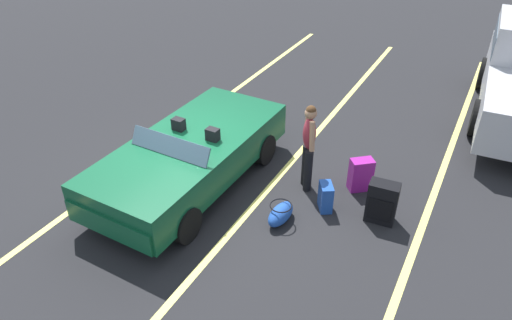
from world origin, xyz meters
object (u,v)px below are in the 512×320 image
object	(u,v)px
convertible_car	(183,162)
duffel_bag	(281,214)
suitcase_medium_bright	(361,175)
suitcase_large_black	(382,203)
traveler_person	(309,143)
suitcase_small_carryon	(326,197)

from	to	relation	value
convertible_car	duffel_bag	xyz separation A→B (m)	(-0.02, 1.91, -0.43)
suitcase_medium_bright	duffel_bag	size ratio (longest dim) A/B	0.94
suitcase_large_black	traveler_person	world-z (taller)	traveler_person
suitcase_medium_bright	duffel_bag	world-z (taller)	suitcase_medium_bright
convertible_car	duffel_bag	bearing A→B (deg)	91.70
convertible_car	traveler_person	world-z (taller)	traveler_person
suitcase_large_black	traveler_person	distance (m)	1.58
traveler_person	duffel_bag	bearing A→B (deg)	56.15
convertible_car	traveler_person	bearing A→B (deg)	121.68
traveler_person	suitcase_large_black	bearing A→B (deg)	134.27
convertible_car	duffel_bag	world-z (taller)	convertible_car
convertible_car	suitcase_small_carryon	distance (m)	2.55
traveler_person	convertible_car	bearing A→B (deg)	-4.13
suitcase_medium_bright	suitcase_small_carryon	world-z (taller)	suitcase_medium_bright
convertible_car	suitcase_medium_bright	size ratio (longest dim) A/B	6.73
convertible_car	suitcase_small_carryon	world-z (taller)	convertible_car
duffel_bag	convertible_car	bearing A→B (deg)	-89.39
convertible_car	duffel_bag	distance (m)	1.96
duffel_bag	traveler_person	xyz separation A→B (m)	(-1.10, -0.02, 0.77)
suitcase_large_black	suitcase_medium_bright	xyz separation A→B (m)	(-0.68, -0.57, -0.06)
suitcase_small_carryon	traveler_person	bearing A→B (deg)	109.05
suitcase_small_carryon	duffel_bag	xyz separation A→B (m)	(0.66, -0.52, -0.09)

